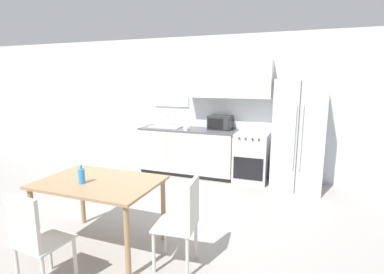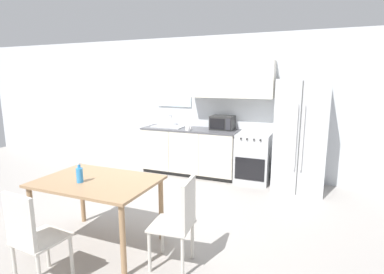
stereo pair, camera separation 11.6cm
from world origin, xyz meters
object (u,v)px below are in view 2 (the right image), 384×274
(dining_table, at_px, (97,188))
(drink_bottle, at_px, (80,174))
(refrigerator, at_px, (300,136))
(coffee_mug, at_px, (188,128))
(microwave, at_px, (222,123))
(dining_chair_side, at_px, (181,217))
(oven_range, at_px, (253,158))
(dining_chair_near, at_px, (30,234))

(dining_table, xyz_separation_m, drink_bottle, (-0.12, -0.13, 0.19))
(refrigerator, bearing_deg, dining_table, -125.85)
(refrigerator, height_order, coffee_mug, refrigerator)
(microwave, bearing_deg, drink_bottle, -102.52)
(refrigerator, xyz_separation_m, microwave, (-1.43, 0.19, 0.11))
(dining_chair_side, bearing_deg, oven_range, -9.41)
(dining_chair_near, height_order, dining_chair_side, same)
(dining_table, distance_m, drink_bottle, 0.26)
(refrigerator, xyz_separation_m, dining_chair_side, (-0.96, -2.78, -0.41))
(refrigerator, relative_size, dining_chair_side, 2.02)
(microwave, xyz_separation_m, dining_table, (-0.56, -2.94, -0.38))
(oven_range, xyz_separation_m, coffee_mug, (-1.20, -0.24, 0.51))
(dining_chair_near, xyz_separation_m, dining_chair_side, (1.09, 0.79, 0.00))
(oven_range, bearing_deg, microwave, 171.01)
(coffee_mug, bearing_deg, dining_table, -89.84)
(refrigerator, height_order, dining_chair_side, refrigerator)
(microwave, xyz_separation_m, coffee_mug, (-0.57, -0.34, -0.09))
(refrigerator, distance_m, drink_bottle, 3.57)
(microwave, distance_m, drink_bottle, 3.15)
(coffee_mug, bearing_deg, oven_range, 11.16)
(oven_range, distance_m, drink_bottle, 3.28)
(microwave, height_order, dining_table, microwave)
(dining_chair_side, distance_m, drink_bottle, 1.20)
(dining_chair_near, bearing_deg, coffee_mug, 93.62)
(dining_chair_side, bearing_deg, dining_chair_near, 119.91)
(dining_table, relative_size, drink_bottle, 5.87)
(coffee_mug, height_order, drink_bottle, coffee_mug)
(microwave, height_order, dining_chair_near, microwave)
(refrigerator, bearing_deg, oven_range, 173.56)
(refrigerator, relative_size, microwave, 4.27)
(oven_range, relative_size, drink_bottle, 4.09)
(refrigerator, bearing_deg, microwave, 172.43)
(coffee_mug, bearing_deg, dining_chair_near, -90.98)
(refrigerator, relative_size, coffee_mug, 15.45)
(refrigerator, xyz_separation_m, coffee_mug, (-2.00, -0.15, 0.02))
(refrigerator, bearing_deg, drink_bottle, -126.20)
(refrigerator, relative_size, dining_chair_near, 2.02)
(oven_range, height_order, drink_bottle, drink_bottle)
(dining_table, bearing_deg, microwave, 79.18)
(microwave, distance_m, dining_chair_side, 3.05)
(dining_table, relative_size, dining_chair_near, 1.40)
(oven_range, height_order, microwave, microwave)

